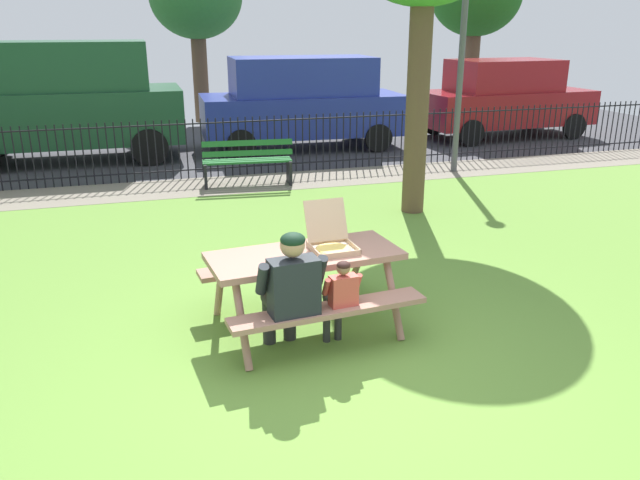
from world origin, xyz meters
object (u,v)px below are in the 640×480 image
(lamp_post_walkway, at_px, (463,42))
(parked_car_right, at_px, (504,98))
(adult_at_table, at_px, (290,289))
(park_bench_center, at_px, (248,163))
(picnic_table_foreground, at_px, (305,270))
(parked_car_left, at_px, (65,99))
(parked_car_center, at_px, (302,101))
(child_at_table, at_px, (340,296))
(pizza_box_open, at_px, (331,240))

(lamp_post_walkway, relative_size, parked_car_right, 0.90)
(adult_at_table, bearing_deg, park_bench_center, 82.97)
(picnic_table_foreground, xyz_separation_m, parked_car_right, (7.72, 8.97, 0.41))
(lamp_post_walkway, xyz_separation_m, parked_car_right, (3.07, 3.24, -1.47))
(park_bench_center, bearing_deg, adult_at_table, -97.03)
(parked_car_left, height_order, parked_car_right, parked_car_left)
(picnic_table_foreground, relative_size, adult_at_table, 1.62)
(adult_at_table, distance_m, parked_car_center, 9.88)
(child_at_table, relative_size, parked_car_center, 0.19)
(picnic_table_foreground, distance_m, parked_car_left, 9.40)
(adult_at_table, xyz_separation_m, parked_car_center, (2.67, 9.50, 0.44))
(lamp_post_walkway, relative_size, parked_car_center, 0.87)
(parked_car_right, bearing_deg, park_bench_center, -156.07)
(child_at_table, relative_size, park_bench_center, 0.54)
(parked_car_left, bearing_deg, adult_at_table, -75.58)
(picnic_table_foreground, relative_size, child_at_table, 2.21)
(pizza_box_open, bearing_deg, child_at_table, -99.12)
(child_at_table, xyz_separation_m, parked_car_center, (2.21, 9.48, 0.57))
(picnic_table_foreground, height_order, parked_car_right, parked_car_right)
(lamp_post_walkway, bearing_deg, parked_car_left, 156.26)
(adult_at_table, distance_m, parked_car_right, 12.42)
(adult_at_table, relative_size, child_at_table, 1.36)
(pizza_box_open, distance_m, lamp_post_walkway, 7.36)
(parked_car_right, bearing_deg, parked_car_left, 179.99)
(park_bench_center, bearing_deg, child_at_table, -92.89)
(picnic_table_foreground, xyz_separation_m, pizza_box_open, (0.27, 0.04, 0.26))
(parked_car_right, bearing_deg, adult_at_table, -130.10)
(child_at_table, bearing_deg, parked_car_left, 107.02)
(adult_at_table, relative_size, parked_car_right, 0.27)
(picnic_table_foreground, relative_size, lamp_post_walkway, 0.48)
(picnic_table_foreground, bearing_deg, pizza_box_open, 7.40)
(pizza_box_open, bearing_deg, lamp_post_walkway, 52.48)
(child_at_table, height_order, parked_car_center, parked_car_center)
(child_at_table, relative_size, lamp_post_walkway, 0.22)
(pizza_box_open, distance_m, child_at_table, 0.64)
(picnic_table_foreground, bearing_deg, lamp_post_walkway, 50.97)
(child_at_table, height_order, lamp_post_walkway, lamp_post_walkway)
(picnic_table_foreground, xyz_separation_m, lamp_post_walkway, (4.64, 5.73, 1.88))
(lamp_post_walkway, bearing_deg, parked_car_right, 46.48)
(child_at_table, distance_m, lamp_post_walkway, 7.92)
(parked_car_center, bearing_deg, parked_car_right, -0.01)
(pizza_box_open, bearing_deg, picnic_table_foreground, -172.60)
(pizza_box_open, bearing_deg, adult_at_table, -134.13)
(child_at_table, bearing_deg, lamp_post_walkway, 54.45)
(pizza_box_open, xyz_separation_m, parked_car_right, (7.45, 8.93, 0.15))
(adult_at_table, xyz_separation_m, lamp_post_walkway, (4.92, 6.26, 1.82))
(pizza_box_open, relative_size, parked_car_left, 0.11)
(picnic_table_foreground, height_order, pizza_box_open, pizza_box_open)
(parked_car_left, distance_m, parked_car_center, 5.12)
(lamp_post_walkway, bearing_deg, pizza_box_open, -127.52)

